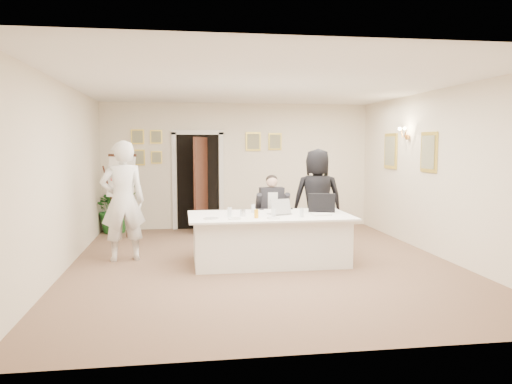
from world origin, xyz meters
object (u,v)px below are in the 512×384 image
object	(u,v)px
conference_table	(269,238)
standing_man	(123,201)
standing_woman	(317,199)
laptop_bag	(322,203)
steel_jug	(243,213)
potted_palm	(115,208)
laptop	(279,206)
oj_glass	(256,214)
paper_stack	(322,214)
seated_man	(272,212)
flip_chart	(124,200)

from	to	relation	value
conference_table	standing_man	distance (m)	2.43
standing_woman	laptop_bag	size ratio (longest dim) A/B	4.16
steel_jug	conference_table	bearing A→B (deg)	15.78
potted_palm	laptop	distance (m)	4.36
laptop_bag	oj_glass	world-z (taller)	laptop_bag
standing_man	standing_woman	world-z (taller)	standing_man
standing_woman	laptop_bag	distance (m)	0.85
potted_palm	oj_glass	size ratio (longest dim) A/B	8.07
standing_man	laptop	world-z (taller)	standing_man
conference_table	paper_stack	distance (m)	0.91
oj_glass	seated_man	bearing A→B (deg)	69.98
seated_man	steel_jug	bearing A→B (deg)	-125.85
conference_table	standing_man	xyz separation A→B (m)	(-2.31, 0.50, 0.58)
potted_palm	laptop	size ratio (longest dim) A/B	2.94
laptop	steel_jug	bearing A→B (deg)	173.78
laptop_bag	paper_stack	size ratio (longest dim) A/B	1.53
standing_man	paper_stack	bearing A→B (deg)	153.68
standing_woman	laptop_bag	xyz separation A→B (m)	(-0.16, -0.84, 0.02)
oj_glass	steel_jug	size ratio (longest dim) A/B	1.18
conference_table	laptop_bag	size ratio (longest dim) A/B	5.87
conference_table	oj_glass	size ratio (longest dim) A/B	19.62
conference_table	seated_man	distance (m)	1.05
flip_chart	potted_palm	bearing A→B (deg)	110.63
flip_chart	laptop_bag	xyz separation A→B (m)	(3.42, -2.29, 0.16)
standing_man	standing_woman	distance (m)	3.41
laptop	potted_palm	bearing A→B (deg)	113.33
standing_man	standing_woman	xyz separation A→B (m)	(3.37, 0.52, -0.07)
standing_woman	potted_palm	size ratio (longest dim) A/B	1.72
steel_jug	flip_chart	bearing A→B (deg)	128.68
seated_man	laptop_bag	world-z (taller)	seated_man
flip_chart	steel_jug	distance (m)	3.32
standing_man	oj_glass	distance (m)	2.22
oj_glass	conference_table	bearing A→B (deg)	52.55
conference_table	potted_palm	xyz separation A→B (m)	(-2.79, 3.20, 0.13)
standing_woman	laptop	bearing A→B (deg)	57.51
standing_man	potted_palm	xyz separation A→B (m)	(-0.48, 2.70, -0.45)
laptop	paper_stack	xyz separation A→B (m)	(0.63, -0.23, -0.12)
standing_woman	oj_glass	size ratio (longest dim) A/B	13.92
seated_man	flip_chart	world-z (taller)	flip_chart
seated_man	oj_glass	xyz separation A→B (m)	(-0.48, -1.33, 0.16)
conference_table	oj_glass	distance (m)	0.62
flip_chart	paper_stack	world-z (taller)	flip_chart
laptop	steel_jug	size ratio (longest dim) A/B	3.24
potted_palm	paper_stack	world-z (taller)	potted_palm
flip_chart	standing_man	size ratio (longest dim) A/B	0.85
paper_stack	seated_man	bearing A→B (deg)	115.47
seated_man	laptop	xyz separation A→B (m)	(-0.06, -0.97, 0.23)
standing_man	laptop	xyz separation A→B (m)	(2.48, -0.48, -0.06)
flip_chart	paper_stack	size ratio (longest dim) A/B	5.82
standing_woman	oj_glass	bearing A→B (deg)	55.28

